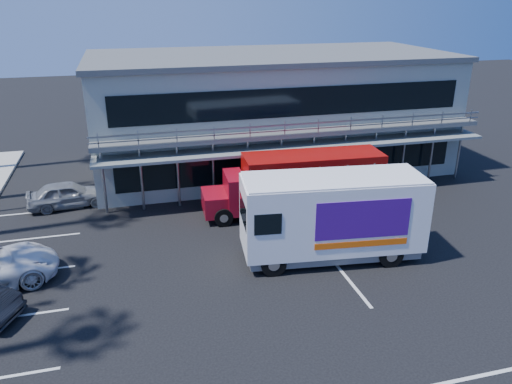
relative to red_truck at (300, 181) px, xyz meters
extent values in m
plane|color=black|center=(-2.36, -7.00, -1.72)|extent=(120.00, 120.00, 0.00)
cube|color=gray|center=(0.64, 8.00, 1.78)|extent=(22.00, 10.00, 7.00)
cube|color=#515454|center=(0.64, 8.00, 5.43)|extent=(22.40, 10.40, 0.30)
cube|color=#515454|center=(0.64, 2.40, 1.88)|extent=(22.00, 1.20, 0.25)
cube|color=gray|center=(0.64, 1.85, 2.38)|extent=(22.00, 0.08, 0.90)
cube|color=slate|center=(0.64, 2.10, 1.18)|extent=(22.00, 1.80, 0.15)
cube|color=black|center=(0.64, 2.98, -0.12)|extent=(20.00, 0.06, 1.60)
cube|color=black|center=(0.64, 2.98, 3.48)|extent=(20.00, 0.06, 1.60)
cube|color=maroon|center=(-4.45, 0.25, -0.82)|extent=(1.36, 2.08, 1.07)
cube|color=maroon|center=(-3.47, 0.19, -0.33)|extent=(1.02, 2.28, 1.88)
cube|color=black|center=(-3.47, 0.19, 0.21)|extent=(0.15, 1.90, 0.63)
cube|color=#920E08|center=(0.64, -0.04, 0.25)|extent=(7.27, 2.63, 2.33)
cube|color=slate|center=(0.64, -0.04, -1.13)|extent=(7.25, 2.30, 0.27)
cube|color=white|center=(0.58, -1.16, 0.16)|extent=(6.58, 0.40, 0.76)
cube|color=white|center=(0.71, 1.09, 0.16)|extent=(6.58, 0.40, 0.76)
cylinder|color=black|center=(-4.24, -0.75, -1.25)|extent=(0.94, 0.33, 0.93)
cylinder|color=black|center=(-4.12, 1.22, -1.25)|extent=(0.94, 0.33, 0.93)
cylinder|color=black|center=(-1.38, -0.91, -1.25)|extent=(0.94, 0.33, 0.93)
cylinder|color=black|center=(-1.27, 1.06, -1.25)|extent=(0.94, 0.33, 0.93)
cylinder|color=black|center=(2.91, -1.15, -1.25)|extent=(0.94, 0.33, 0.93)
cylinder|color=black|center=(3.02, 0.82, -1.25)|extent=(0.94, 0.33, 0.93)
cube|color=white|center=(-0.36, -5.00, 0.41)|extent=(7.86, 3.44, 3.05)
cube|color=slate|center=(-0.36, -5.00, -1.28)|extent=(7.53, 3.14, 0.38)
cube|color=black|center=(-4.12, -4.58, 0.73)|extent=(0.30, 2.14, 1.03)
cube|color=white|center=(-0.36, -5.00, 1.96)|extent=(7.70, 3.37, 0.09)
cube|color=#400D7A|center=(0.36, -6.41, 0.62)|extent=(3.90, 0.46, 1.63)
cube|color=#400D7A|center=(0.65, -3.78, 0.62)|extent=(3.90, 0.46, 1.63)
cube|color=#F2590C|center=(0.36, -6.41, -0.46)|extent=(3.90, 0.45, 0.27)
cylinder|color=black|center=(-3.19, -5.84, -1.19)|extent=(1.07, 0.39, 1.04)
cylinder|color=black|center=(-2.93, -3.55, -1.19)|extent=(1.07, 0.39, 1.04)
cylinder|color=black|center=(1.79, -6.40, -1.19)|extent=(1.07, 0.39, 1.04)
cylinder|color=black|center=(2.04, -4.10, -1.19)|extent=(1.07, 0.39, 1.04)
imported|color=gray|center=(-11.86, 3.80, -1.01)|extent=(4.33, 2.20, 1.41)
camera|label=1|loc=(-8.39, -22.80, 9.01)|focal=35.00mm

